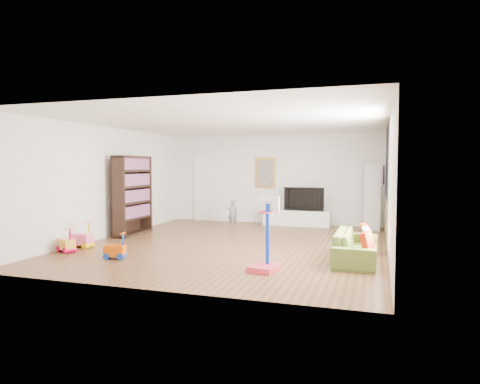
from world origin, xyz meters
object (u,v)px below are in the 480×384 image
(bookshelf, at_px, (133,195))
(basketball_hoop, at_px, (264,234))
(media_console, at_px, (297,218))
(sofa, at_px, (356,246))

(bookshelf, height_order, basketball_hoop, bookshelf)
(basketball_hoop, bearing_deg, media_console, 104.60)
(sofa, bearing_deg, basketball_hoop, 132.17)
(media_console, xyz_separation_m, bookshelf, (-3.69, -2.93, 0.78))
(media_console, distance_m, bookshelf, 4.78)
(sofa, xyz_separation_m, basketball_hoop, (-1.43, -1.27, 0.35))
(bookshelf, relative_size, basketball_hoop, 1.60)
(media_console, height_order, basketball_hoop, basketball_hoop)
(media_console, height_order, bookshelf, bookshelf)
(media_console, relative_size, sofa, 1.04)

